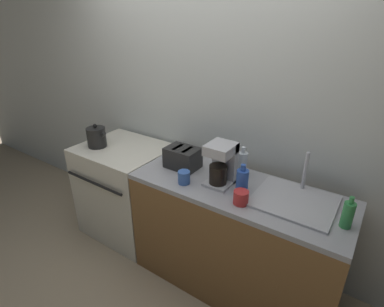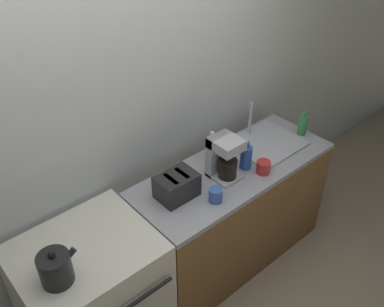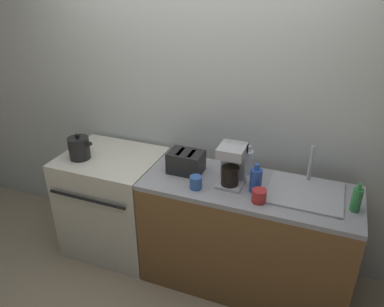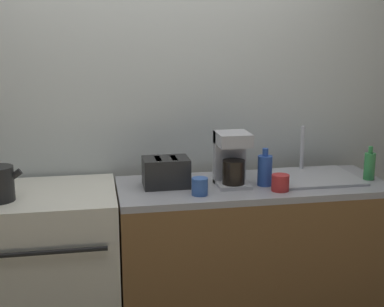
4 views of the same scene
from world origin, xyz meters
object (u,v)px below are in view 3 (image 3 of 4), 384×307
object	(u,v)px
bottle_green	(357,199)
bottle_blue	(256,180)
bottle_clear	(248,162)
cup_red	(259,196)
kettle	(79,148)
cup_blue	(196,182)
toaster	(186,162)
stove	(115,201)
coffee_maker	(232,164)

from	to	relation	value
bottle_green	bottle_blue	bearing A→B (deg)	-179.30
bottle_blue	bottle_clear	world-z (taller)	bottle_clear
bottle_clear	cup_red	xyz separation A→B (m)	(0.16, -0.34, -0.05)
kettle	cup_red	bearing A→B (deg)	-3.65
bottle_blue	bottle_clear	bearing A→B (deg)	115.33
bottle_green	cup_blue	distance (m)	1.04
toaster	cup_red	size ratio (longest dim) A/B	2.64
stove	cup_blue	distance (m)	0.98
kettle	cup_red	xyz separation A→B (m)	(1.47, -0.09, -0.05)
stove	coffee_maker	world-z (taller)	coffee_maker
cup_blue	bottle_clear	bearing A→B (deg)	49.93
cup_blue	toaster	bearing A→B (deg)	127.96
coffee_maker	bottle_clear	world-z (taller)	coffee_maker
bottle_green	cup_red	bearing A→B (deg)	-168.05
bottle_green	toaster	bearing A→B (deg)	176.35
bottle_green	cup_red	world-z (taller)	bottle_green
toaster	bottle_blue	world-z (taller)	bottle_blue
stove	bottle_green	distance (m)	1.93
bottle_clear	cup_red	size ratio (longest dim) A/B	2.35
coffee_maker	cup_blue	bearing A→B (deg)	-144.03
stove	bottle_clear	size ratio (longest dim) A/B	3.98
coffee_maker	cup_red	distance (m)	0.30
cup_blue	stove	bearing A→B (deg)	166.54
cup_blue	bottle_green	bearing A→B (deg)	6.62
kettle	cup_blue	distance (m)	1.03
stove	kettle	bearing A→B (deg)	-151.56
toaster	kettle	bearing A→B (deg)	-173.09
stove	toaster	bearing A→B (deg)	-0.21
bottle_clear	cup_red	bearing A→B (deg)	-65.30
cup_red	toaster	bearing A→B (deg)	161.47
kettle	cup_blue	size ratio (longest dim) A/B	2.32
bottle_green	kettle	bearing A→B (deg)	-179.15
toaster	coffee_maker	size ratio (longest dim) A/B	0.84
coffee_maker	stove	bearing A→B (deg)	177.59
stove	bottle_green	xyz separation A→B (m)	(1.85, -0.08, 0.52)
toaster	bottle_clear	distance (m)	0.46
bottle_blue	cup_blue	distance (m)	0.41
bottle_green	cup_blue	bearing A→B (deg)	-173.38
coffee_maker	bottle_clear	size ratio (longest dim) A/B	1.34
kettle	cup_blue	bearing A→B (deg)	-4.97
coffee_maker	cup_blue	distance (m)	0.28
kettle	bottle_clear	bearing A→B (deg)	10.80
stove	bottle_blue	bearing A→B (deg)	-4.03
bottle_blue	kettle	bearing A→B (deg)	-179.08
toaster	cup_blue	bearing A→B (deg)	-52.04
coffee_maker	bottle_clear	distance (m)	0.21
stove	cup_red	world-z (taller)	cup_red
toaster	cup_blue	size ratio (longest dim) A/B	2.73
cup_blue	cup_red	size ratio (longest dim) A/B	0.97
toaster	coffee_maker	world-z (taller)	coffee_maker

